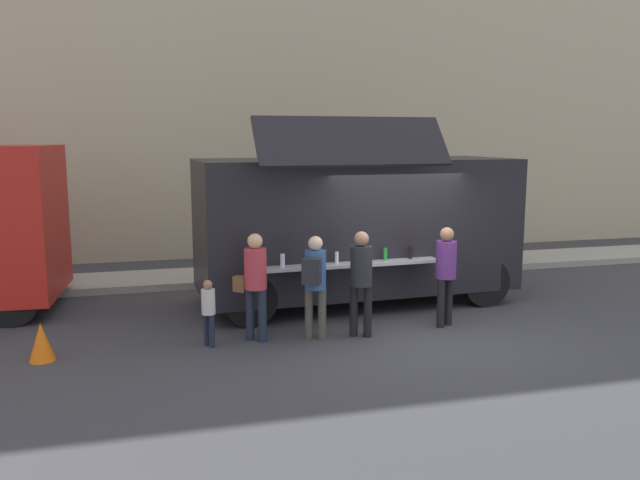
{
  "coord_description": "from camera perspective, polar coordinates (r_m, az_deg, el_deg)",
  "views": [
    {
      "loc": [
        -4.12,
        -9.32,
        3.12
      ],
      "look_at": [
        -1.2,
        1.6,
        1.3
      ],
      "focal_mm": 35.81,
      "sensor_mm": 36.0,
      "label": 1
    }
  ],
  "objects": [
    {
      "name": "ground_plane",
      "position": [
        10.66,
        8.58,
        -7.98
      ],
      "size": [
        60.0,
        60.0,
        0.0
      ],
      "primitive_type": "plane",
      "color": "#38383D"
    },
    {
      "name": "curb_strip",
      "position": [
        14.25,
        -15.77,
        -3.54
      ],
      "size": [
        28.0,
        1.6,
        0.15
      ],
      "primitive_type": "cube",
      "color": "#9E998E",
      "rests_on": "ground"
    },
    {
      "name": "building_behind",
      "position": [
        17.93,
        -13.04,
        14.95
      ],
      "size": [
        32.0,
        2.4,
        10.01
      ],
      "primitive_type": "cube",
      "color": "#BBAC8C",
      "rests_on": "ground"
    },
    {
      "name": "food_truck_main",
      "position": [
        12.01,
        3.24,
        1.38
      ],
      "size": [
        5.93,
        3.08,
        3.46
      ],
      "rotation": [
        0.0,
        0.0,
        0.04
      ],
      "color": "black",
      "rests_on": "ground"
    },
    {
      "name": "traffic_cone_orange",
      "position": [
        9.9,
        -23.63,
        -8.35
      ],
      "size": [
        0.36,
        0.36,
        0.55
      ],
      "primitive_type": "cone",
      "color": "orange",
      "rests_on": "ground"
    },
    {
      "name": "trash_bin",
      "position": [
        16.05,
        15.37,
        -0.82
      ],
      "size": [
        0.6,
        0.6,
        0.87
      ],
      "primitive_type": "cylinder",
      "color": "#2D6335",
      "rests_on": "ground"
    },
    {
      "name": "customer_front_ordering",
      "position": [
        9.99,
        3.7,
        -3.08
      ],
      "size": [
        0.34,
        0.34,
        1.69
      ],
      "rotation": [
        0.0,
        0.0,
        1.09
      ],
      "color": "black",
      "rests_on": "ground"
    },
    {
      "name": "customer_mid_with_backpack",
      "position": [
        9.84,
        -0.47,
        -3.31
      ],
      "size": [
        0.45,
        0.53,
        1.63
      ],
      "rotation": [
        0.0,
        0.0,
        1.09
      ],
      "color": "#49463F",
      "rests_on": "ground"
    },
    {
      "name": "customer_rear_waiting",
      "position": [
        9.83,
        -5.86,
        -3.37
      ],
      "size": [
        0.5,
        0.47,
        1.69
      ],
      "rotation": [
        0.0,
        0.0,
        0.87
      ],
      "color": "#1D2536",
      "rests_on": "ground"
    },
    {
      "name": "customer_extra_browsing",
      "position": [
        10.74,
        11.18,
        -2.43
      ],
      "size": [
        0.34,
        0.34,
        1.67
      ],
      "rotation": [
        0.0,
        0.0,
        2.07
      ],
      "color": "black",
      "rests_on": "ground"
    },
    {
      "name": "child_near_queue",
      "position": [
        9.74,
        -9.94,
        -5.91
      ],
      "size": [
        0.21,
        0.21,
        1.02
      ],
      "rotation": [
        0.0,
        0.0,
        0.58
      ],
      "color": "#1E2237",
      "rests_on": "ground"
    }
  ]
}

